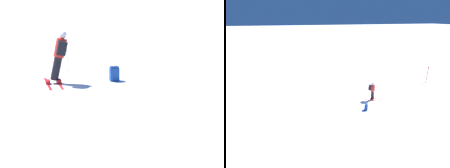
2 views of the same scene
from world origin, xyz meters
TOP-DOWN VIEW (x-y plane):
  - ground_plane at (0.00, 0.00)m, footprint 300.00×300.00m
  - skier at (-1.50, 0.15)m, footprint 1.49×1.62m
  - spare_backpack at (-2.88, 1.32)m, footprint 0.37×0.35m
  - trail_marker at (0.65, -7.39)m, footprint 0.13×0.13m

SIDE VIEW (x-z plane):
  - ground_plane at x=0.00m, z-range 0.00..0.00m
  - spare_backpack at x=-2.88m, z-range -0.01..0.49m
  - skier at x=-1.50m, z-range 0.08..1.83m
  - trail_marker at x=0.65m, z-range 0.09..1.99m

